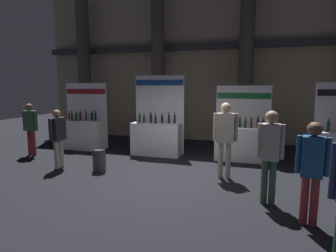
% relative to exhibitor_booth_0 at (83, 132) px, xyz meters
% --- Properties ---
extents(ground_plane, '(27.45, 27.45, 0.00)m').
position_rel_exhibitor_booth_0_xyz_m(ground_plane, '(3.77, -2.33, -0.61)').
color(ground_plane, black).
extents(hall_colonnade, '(13.72, 1.14, 6.77)m').
position_rel_exhibitor_booth_0_xyz_m(hall_colonnade, '(3.77, 2.68, 2.68)').
color(hall_colonnade, gray).
rests_on(hall_colonnade, ground_plane).
extents(exhibitor_booth_0, '(1.61, 0.70, 2.32)m').
position_rel_exhibitor_booth_0_xyz_m(exhibitor_booth_0, '(0.00, 0.00, 0.00)').
color(exhibitor_booth_0, white).
rests_on(exhibitor_booth_0, ground_plane).
extents(exhibitor_booth_1, '(1.65, 0.66, 2.55)m').
position_rel_exhibitor_booth_0_xyz_m(exhibitor_booth_1, '(2.79, -0.08, 0.03)').
color(exhibitor_booth_1, white).
rests_on(exhibitor_booth_1, ground_plane).
extents(exhibitor_booth_2, '(1.62, 0.66, 2.23)m').
position_rel_exhibitor_booth_0_xyz_m(exhibitor_booth_2, '(5.44, 0.03, -0.02)').
color(exhibitor_booth_2, white).
rests_on(exhibitor_booth_2, ground_plane).
extents(trash_bin, '(0.34, 0.34, 0.57)m').
position_rel_exhibitor_booth_0_xyz_m(trash_bin, '(1.90, -2.15, -0.32)').
color(trash_bin, '#38383D').
rests_on(trash_bin, ground_plane).
extents(visitor_0, '(0.48, 0.27, 1.77)m').
position_rel_exhibitor_booth_0_xyz_m(visitor_0, '(6.02, -3.06, 0.44)').
color(visitor_0, '#33563D').
rests_on(visitor_0, ground_plane).
extents(visitor_2, '(0.58, 0.24, 1.83)m').
position_rel_exhibitor_booth_0_xyz_m(visitor_2, '(5.10, -1.77, 0.49)').
color(visitor_2, '#ADA393').
rests_on(visitor_2, ground_plane).
extents(visitor_3, '(0.48, 0.30, 1.67)m').
position_rel_exhibitor_booth_0_xyz_m(visitor_3, '(6.60, -3.71, 0.37)').
color(visitor_3, maroon).
rests_on(visitor_3, ground_plane).
extents(visitor_4, '(0.25, 0.57, 1.59)m').
position_rel_exhibitor_booth_0_xyz_m(visitor_4, '(0.70, -2.20, 0.34)').
color(visitor_4, '#ADA393').
rests_on(visitor_4, ground_plane).
extents(visitor_5, '(0.55, 0.30, 1.66)m').
position_rel_exhibitor_booth_0_xyz_m(visitor_5, '(-1.06, -1.28, 0.38)').
color(visitor_5, maroon).
rests_on(visitor_5, ground_plane).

